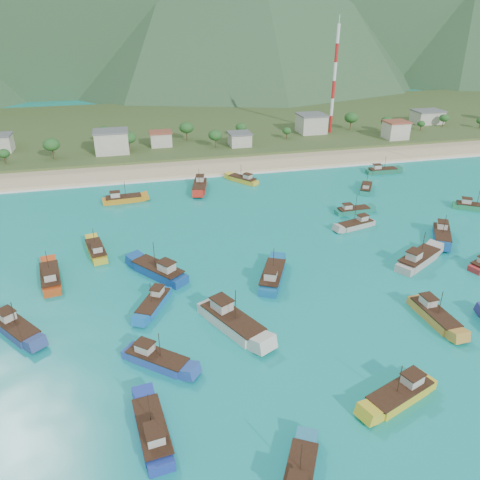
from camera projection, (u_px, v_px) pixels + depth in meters
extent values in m
plane|color=#0B8277|center=(269.00, 297.00, 84.62)|extent=(600.00, 600.00, 0.00)
cube|color=beige|center=(199.00, 168.00, 153.34)|extent=(400.00, 18.00, 1.20)
cube|color=#385123|center=(176.00, 127.00, 206.40)|extent=(400.00, 110.00, 2.40)
cube|color=white|center=(204.00, 177.00, 145.08)|extent=(400.00, 2.50, 0.08)
cube|color=beige|center=(2.00, 143.00, 163.94)|extent=(6.89, 7.53, 5.58)
cube|color=beige|center=(112.00, 142.00, 161.94)|extent=(11.21, 8.70, 7.33)
cube|color=beige|center=(161.00, 139.00, 170.51)|extent=(7.49, 6.25, 4.84)
cube|color=beige|center=(240.00, 140.00, 171.20)|extent=(7.47, 7.54, 4.33)
cube|color=beige|center=(311.00, 124.00, 188.63)|extent=(10.29, 9.93, 6.93)
cube|color=beige|center=(396.00, 131.00, 179.93)|extent=(8.19, 7.28, 6.23)
cube|color=beige|center=(427.00, 117.00, 204.39)|extent=(12.06, 8.63, 5.17)
cylinder|color=red|center=(330.00, 124.00, 188.92)|extent=(1.20, 1.20, 6.71)
cylinder|color=white|center=(332.00, 107.00, 185.94)|extent=(1.20, 1.20, 6.71)
cylinder|color=red|center=(333.00, 90.00, 182.96)|extent=(1.20, 1.20, 6.71)
cylinder|color=white|center=(335.00, 71.00, 179.97)|extent=(1.20, 1.20, 6.71)
cylinder|color=red|center=(337.00, 53.00, 176.99)|extent=(1.20, 1.20, 6.71)
cylinder|color=white|center=(338.00, 33.00, 174.00)|extent=(1.20, 1.20, 6.71)
cube|color=navy|center=(16.00, 330.00, 74.94)|extent=(9.38, 10.86, 2.03)
cube|color=beige|center=(7.00, 315.00, 75.40)|extent=(3.16, 3.25, 1.65)
cylinder|color=#382114|center=(14.00, 315.00, 73.12)|extent=(0.12, 0.12, 4.56)
cube|color=beige|center=(233.00, 324.00, 76.10)|extent=(9.65, 13.98, 2.48)
cube|color=beige|center=(222.00, 305.00, 77.01)|extent=(3.61, 3.88, 2.01)
cylinder|color=#382114|center=(236.00, 305.00, 73.78)|extent=(0.12, 0.12, 5.57)
cube|color=#1D3496|center=(153.00, 432.00, 56.99)|extent=(4.49, 11.27, 1.99)
cube|color=beige|center=(155.00, 435.00, 54.30)|extent=(2.28, 2.71, 1.62)
cylinder|color=#382114|center=(149.00, 408.00, 56.07)|extent=(0.12, 0.12, 4.49)
cube|color=red|center=(200.00, 188.00, 134.40)|extent=(6.06, 12.01, 2.10)
cube|color=beige|center=(200.00, 179.00, 135.67)|extent=(2.68, 3.05, 1.70)
cylinder|color=#382114|center=(199.00, 177.00, 132.30)|extent=(0.12, 0.12, 4.72)
cube|color=#0F468C|center=(442.00, 237.00, 105.60)|extent=(8.78, 11.29, 2.04)
cube|color=beige|center=(443.00, 225.00, 106.73)|extent=(3.10, 3.26, 1.66)
cylinder|color=#382114|center=(445.00, 224.00, 103.58)|extent=(0.12, 0.12, 4.60)
cube|color=#ADA59C|center=(355.00, 226.00, 111.29)|extent=(9.93, 5.05, 1.73)
cube|color=beige|center=(363.00, 218.00, 111.41)|extent=(2.53, 2.22, 1.41)
cylinder|color=#382114|center=(355.00, 215.00, 109.81)|extent=(0.12, 0.12, 3.90)
cube|color=#BA4115|center=(51.00, 278.00, 89.29)|extent=(5.07, 11.58, 2.03)
cube|color=beige|center=(50.00, 276.00, 86.58)|extent=(2.43, 2.84, 1.65)
cylinder|color=#382114|center=(47.00, 262.00, 88.34)|extent=(0.12, 0.12, 4.58)
cube|color=#16745E|center=(353.00, 211.00, 119.24)|extent=(9.09, 2.94, 1.64)
cube|color=beige|center=(347.00, 207.00, 118.14)|extent=(2.10, 1.71, 1.33)
cylinder|color=#382114|center=(356.00, 202.00, 118.18)|extent=(0.12, 0.12, 3.69)
cube|color=gold|center=(399.00, 396.00, 62.17)|extent=(11.48, 6.80, 2.01)
cube|color=beige|center=(412.00, 379.00, 62.48)|extent=(3.04, 2.75, 1.63)
cylinder|color=#382114|center=(400.00, 379.00, 60.41)|extent=(0.12, 0.12, 4.51)
cube|color=blue|center=(154.00, 305.00, 81.50)|extent=(7.14, 9.88, 1.76)
cube|color=beige|center=(157.00, 291.00, 82.51)|extent=(2.61, 2.78, 1.43)
cylinder|color=#382114|center=(151.00, 293.00, 79.75)|extent=(0.12, 0.12, 3.96)
cube|color=gold|center=(96.00, 251.00, 99.41)|extent=(4.98, 10.63, 1.86)
cube|color=beige|center=(97.00, 248.00, 96.97)|extent=(2.29, 2.65, 1.51)
cylinder|color=#382114|center=(94.00, 238.00, 98.54)|extent=(0.12, 0.12, 4.19)
cube|color=teal|center=(299.00, 480.00, 51.24)|extent=(7.57, 10.15, 1.82)
cylinder|color=#382114|center=(301.00, 457.00, 50.41)|extent=(0.12, 0.12, 4.09)
cube|color=#115991|center=(272.00, 277.00, 89.60)|extent=(8.39, 12.15, 2.15)
cube|color=beige|center=(271.00, 275.00, 86.62)|extent=(3.14, 3.37, 1.75)
cylinder|color=#382114|center=(274.00, 259.00, 88.63)|extent=(0.12, 0.12, 4.84)
cube|color=#1B836C|center=(366.00, 189.00, 134.01)|extent=(7.10, 9.15, 1.66)
cube|color=beige|center=(366.00, 186.00, 131.76)|extent=(2.51, 2.64, 1.35)
cylinder|color=#382114|center=(367.00, 180.00, 133.25)|extent=(0.12, 0.12, 3.73)
cube|color=navy|center=(158.00, 272.00, 91.25)|extent=(10.62, 12.22, 2.29)
cube|color=beige|center=(167.00, 267.00, 88.89)|extent=(3.57, 3.67, 1.86)
cylinder|color=#382114|center=(154.00, 254.00, 90.00)|extent=(0.12, 0.12, 5.14)
cube|color=#AEA69C|center=(419.00, 260.00, 95.53)|extent=(12.47, 9.27, 2.23)
cube|color=beige|center=(414.00, 256.00, 93.08)|extent=(3.54, 3.34, 1.82)
cylinder|color=#382114|center=(423.00, 243.00, 94.35)|extent=(0.12, 0.12, 5.03)
cube|color=orange|center=(124.00, 200.00, 126.03)|extent=(10.64, 3.81, 1.90)
cube|color=beige|center=(115.00, 195.00, 124.68)|extent=(2.50, 2.07, 1.54)
cylinder|color=#382114|center=(125.00, 189.00, 124.82)|extent=(0.12, 0.12, 4.27)
cube|color=#274AA1|center=(158.00, 361.00, 68.44)|extent=(9.98, 9.16, 1.91)
cube|color=beige|center=(145.00, 348.00, 68.53)|extent=(3.06, 3.01, 1.55)
cylinder|color=#382114|center=(160.00, 346.00, 66.82)|extent=(0.12, 0.12, 4.29)
cube|color=#C68834|center=(435.00, 317.00, 78.19)|extent=(3.66, 10.88, 1.95)
cube|color=beige|center=(428.00, 301.00, 79.30)|extent=(2.08, 2.53, 1.59)
cylinder|color=#382114|center=(441.00, 303.00, 76.26)|extent=(0.12, 0.12, 4.40)
cube|color=#1E814E|center=(474.00, 208.00, 121.35)|extent=(9.61, 7.66, 1.75)
cube|color=beige|center=(467.00, 201.00, 121.23)|extent=(2.80, 2.68, 1.42)
cylinder|color=#382114|center=(478.00, 198.00, 119.92)|extent=(0.12, 0.12, 3.94)
cube|color=gold|center=(242.00, 180.00, 140.59)|extent=(8.18, 9.56, 1.78)
cube|color=beige|center=(248.00, 177.00, 138.73)|extent=(2.77, 2.85, 1.45)
cylinder|color=#382114|center=(241.00, 171.00, 139.62)|extent=(0.12, 0.12, 4.00)
cube|color=#1B6648|center=(382.00, 172.00, 148.18)|extent=(9.97, 3.38, 1.79)
cube|color=beige|center=(377.00, 167.00, 147.11)|extent=(2.32, 1.91, 1.45)
cylinder|color=#382114|center=(385.00, 163.00, 146.98)|extent=(0.12, 0.12, 4.02)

